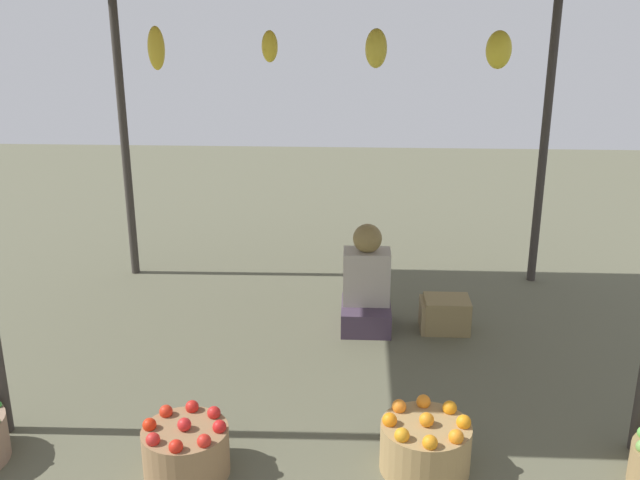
{
  "coord_description": "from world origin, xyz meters",
  "views": [
    {
      "loc": [
        0.21,
        -4.65,
        2.31
      ],
      "look_at": [
        0.0,
        -0.61,
        0.95
      ],
      "focal_mm": 40.5,
      "sensor_mm": 36.0,
      "label": 1
    }
  ],
  "objects": [
    {
      "name": "ground_plane",
      "position": [
        0.0,
        0.0,
        0.0
      ],
      "size": [
        14.0,
        14.0,
        0.0
      ],
      "primitive_type": "plane",
      "color": "#5C5B46"
    },
    {
      "name": "market_stall_structure",
      "position": [
        0.01,
        0.01,
        2.27
      ],
      "size": [
        3.76,
        2.77,
        2.43
      ],
      "color": "#38332D",
      "rests_on": "ground"
    },
    {
      "name": "vendor_person",
      "position": [
        0.3,
        0.24,
        0.3
      ],
      "size": [
        0.36,
        0.44,
        0.78
      ],
      "color": "#453649",
      "rests_on": "ground"
    },
    {
      "name": "basket_red_tomatoes",
      "position": [
        -0.63,
        -1.56,
        0.14
      ],
      "size": [
        0.44,
        0.44,
        0.32
      ],
      "color": "#94714B",
      "rests_on": "ground"
    },
    {
      "name": "basket_oranges",
      "position": [
        0.58,
        -1.46,
        0.14
      ],
      "size": [
        0.46,
        0.46,
        0.33
      ],
      "color": "#A58552",
      "rests_on": "ground"
    },
    {
      "name": "wooden_crate_near_vendor",
      "position": [
        0.86,
        0.2,
        0.11
      ],
      "size": [
        0.34,
        0.26,
        0.22
      ],
      "primitive_type": "cube",
      "color": "#8A774F",
      "rests_on": "ground"
    },
    {
      "name": "wooden_crate_stacked_rear",
      "position": [
        0.88,
        0.2,
        0.12
      ],
      "size": [
        0.33,
        0.26,
        0.25
      ],
      "primitive_type": "cube",
      "color": "olive",
      "rests_on": "ground"
    }
  ]
}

